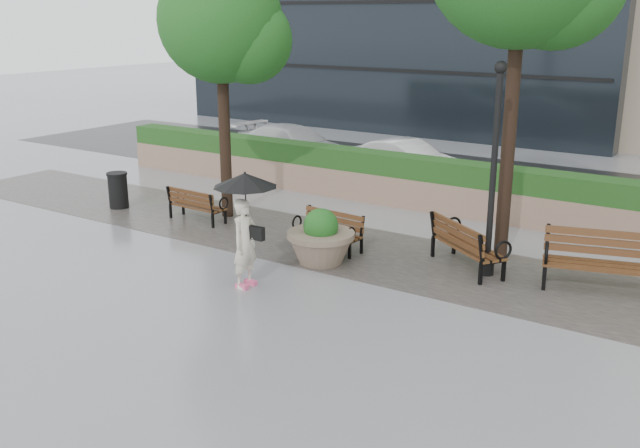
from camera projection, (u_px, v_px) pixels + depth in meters
The scene contains 15 objects.
ground at pixel (333, 309), 12.38m from camera, with size 100.00×100.00×0.00m, color gray.
cobble_strip at pixel (411, 261), 14.78m from camera, with size 28.00×3.20×0.01m, color #383330.
hedge_wall at pixel (484, 192), 17.79m from camera, with size 24.00×0.80×1.35m.
asphalt_street at pixel (532, 186), 21.17m from camera, with size 40.00×7.00×0.00m, color black.
bench_0 at pixel (197, 212), 17.57m from camera, with size 1.57×0.68×0.83m.
bench_1 at pixel (328, 239), 15.45m from camera, with size 1.59×0.74×0.83m.
bench_2 at pixel (466, 255), 14.27m from camera, with size 1.93×1.65×0.99m.
bench_3 at pixel (600, 274), 13.13m from camera, with size 2.18×1.34×1.10m.
planter_left at pixel (321, 242), 14.55m from camera, with size 1.39×1.39×1.16m.
trash_bin at pixel (118, 191), 18.74m from camera, with size 0.54×0.54×0.90m, color black.
lamppost at pixel (493, 185), 13.52m from camera, with size 0.28×0.28×4.12m.
tree_0 at pixel (228, 26), 16.75m from camera, with size 3.11×2.95×6.26m.
car_left at pixel (294, 146), 24.00m from camera, with size 1.85×4.54×1.32m, color silver.
car_right at pixel (407, 160), 22.02m from camera, with size 1.26×3.62×1.19m, color silver.
pedestrian at pixel (245, 219), 13.07m from camera, with size 1.18×1.18×2.17m.
Camera 1 is at (6.13, -9.67, 4.94)m, focal length 40.00 mm.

